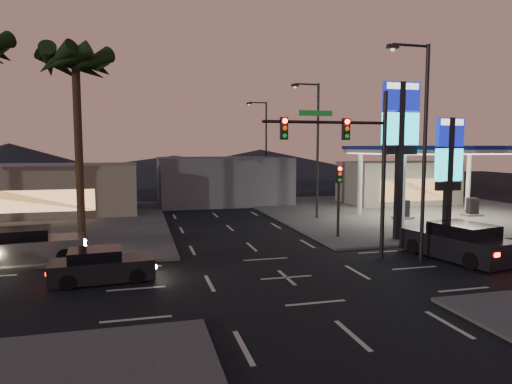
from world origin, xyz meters
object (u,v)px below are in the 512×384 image
object	(u,v)px
car_lane_a_front	(101,266)
gas_station	(441,151)
pylon_sign_tall	(400,129)
pylon_sign_short	(449,160)
suv_station	(458,242)
car_lane_b_front	(28,246)
traffic_signal_mast	(351,150)

from	to	relation	value
car_lane_a_front	gas_station	bearing A→B (deg)	24.50
car_lane_a_front	pylon_sign_tall	bearing A→B (deg)	14.65
pylon_sign_short	suv_station	xyz separation A→B (m)	(-2.06, -3.60, -3.83)
suv_station	pylon_sign_tall	bearing A→B (deg)	95.40
pylon_sign_short	car_lane_b_front	size ratio (longest dim) A/B	1.38
car_lane_b_front	gas_station	bearing A→B (deg)	13.53
gas_station	suv_station	world-z (taller)	gas_station
gas_station	suv_station	distance (m)	13.83
gas_station	traffic_signal_mast	bearing A→B (deg)	-140.72
pylon_sign_tall	pylon_sign_short	distance (m)	3.20
suv_station	traffic_signal_mast	bearing A→B (deg)	168.09
gas_station	pylon_sign_short	distance (m)	9.02
car_lane_a_front	car_lane_b_front	world-z (taller)	car_lane_b_front
traffic_signal_mast	suv_station	bearing A→B (deg)	-11.91
gas_station	pylon_sign_tall	size ratio (longest dim) A/B	1.36
gas_station	car_lane_b_front	bearing A→B (deg)	-166.47
pylon_sign_short	traffic_signal_mast	world-z (taller)	traffic_signal_mast
car_lane_a_front	car_lane_b_front	xyz separation A→B (m)	(-3.56, 4.17, 0.12)
traffic_signal_mast	suv_station	size ratio (longest dim) A/B	1.42
gas_station	car_lane_a_front	distance (m)	26.07
pylon_sign_tall	pylon_sign_short	bearing A→B (deg)	-21.80
pylon_sign_tall	suv_station	size ratio (longest dim) A/B	1.60
traffic_signal_mast	car_lane_a_front	bearing A→B (deg)	-176.72
gas_station	car_lane_a_front	world-z (taller)	gas_station
gas_station	traffic_signal_mast	world-z (taller)	traffic_signal_mast
traffic_signal_mast	car_lane_a_front	world-z (taller)	traffic_signal_mast
traffic_signal_mast	suv_station	xyz separation A→B (m)	(5.18, -1.09, -4.40)
car_lane_a_front	suv_station	world-z (taller)	suv_station
pylon_sign_tall	car_lane_b_front	distance (m)	20.24
gas_station	pylon_sign_short	bearing A→B (deg)	-123.69
traffic_signal_mast	pylon_sign_tall	bearing A→B (deg)	36.52
pylon_sign_short	car_lane_b_front	distance (m)	22.30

